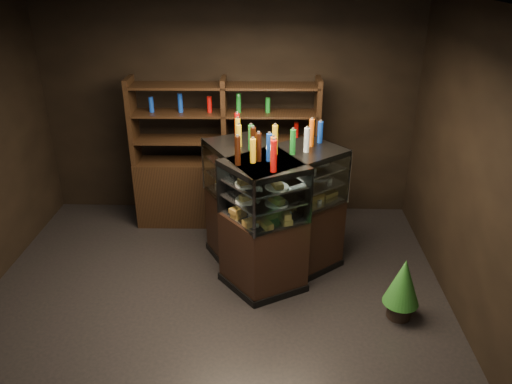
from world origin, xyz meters
TOP-DOWN VIEW (x-y plane):
  - ground at (0.00, 0.00)m, footprint 5.00×5.00m
  - room_shell at (0.00, 0.00)m, footprint 5.02×5.02m
  - display_case at (0.56, 0.88)m, footprint 1.69×1.51m
  - food_display at (0.56, 0.88)m, footprint 1.26×1.17m
  - bottles_top at (0.56, 0.89)m, footprint 1.09×1.03m
  - potted_conifer at (1.91, 0.10)m, footprint 0.36×0.36m
  - back_shelving at (-0.02, 2.05)m, footprint 2.41×0.47m

SIDE VIEW (x-z plane):
  - ground at x=0.00m, z-range 0.00..0.00m
  - potted_conifer at x=1.91m, z-range 0.06..0.83m
  - display_case at x=0.56m, z-range -0.25..1.23m
  - back_shelving at x=-0.02m, z-range -0.39..1.61m
  - food_display at x=0.56m, z-range 0.90..1.35m
  - bottles_top at x=0.56m, z-range 1.46..1.76m
  - room_shell at x=0.00m, z-range 0.44..3.45m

